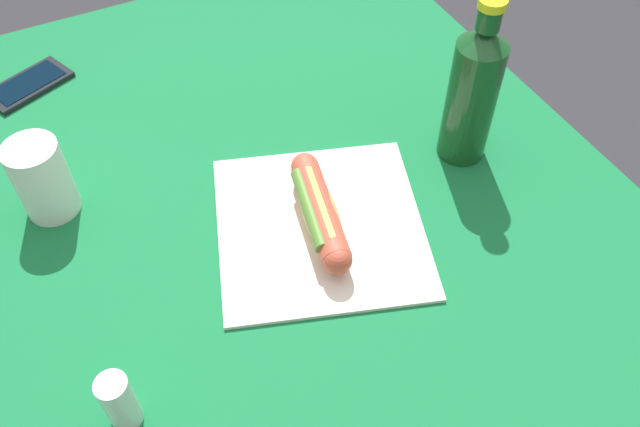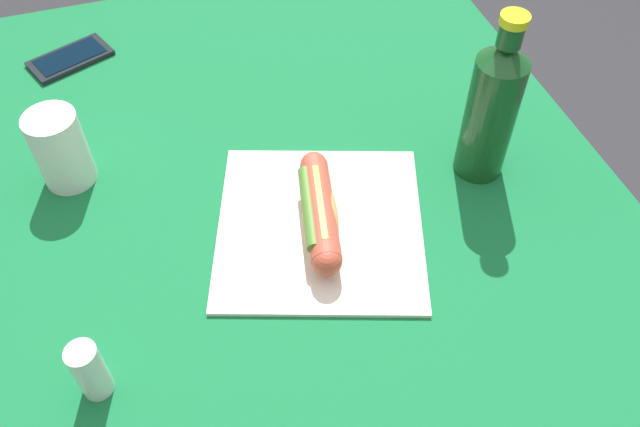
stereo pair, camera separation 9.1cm
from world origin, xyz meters
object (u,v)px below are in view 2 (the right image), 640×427
Objects in this scene: drinking_cup at (60,149)px; hot_dog at (319,211)px; cell_phone at (70,58)px; salt_shaker at (90,371)px; soda_bottle at (492,109)px.

hot_dog is at bearing -122.28° from drinking_cup.
hot_dog is 0.38m from drinking_cup.
salt_shaker reaches higher than cell_phone.
cell_phone is 0.65m from salt_shaker.
cell_phone is (0.49, 0.30, -0.03)m from hot_dog.
drinking_cup is at bearing 0.67° from salt_shaker.
soda_bottle reaches higher than cell_phone.
cell_phone is 0.73m from soda_bottle.
drinking_cup is (0.16, 0.58, -0.06)m from soda_bottle.
hot_dog is at bearing -64.69° from salt_shaker.
cell_phone is 1.31× the size of drinking_cup.
soda_bottle reaches higher than salt_shaker.
salt_shaker is at bearing 108.08° from soda_bottle.
soda_bottle reaches higher than drinking_cup.
hot_dog reaches higher than cell_phone.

